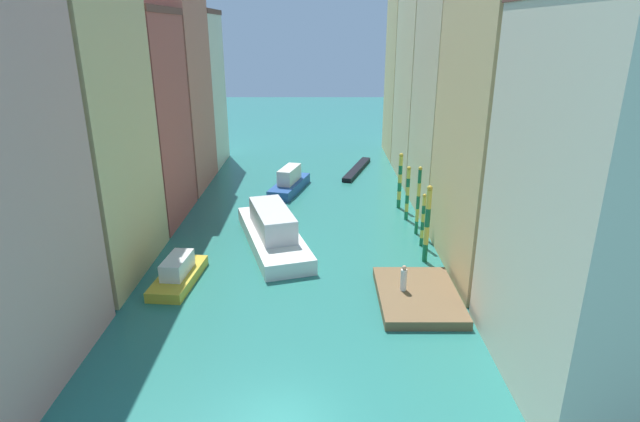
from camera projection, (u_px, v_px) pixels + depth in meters
name	position (u px, v px, depth m)	size (l,w,h in m)	color
ground_plane	(303.00, 212.00, 43.05)	(154.00, 154.00, 0.00)	#28756B
building_left_1	(79.00, 129.00, 29.64)	(6.24, 10.14, 18.17)	#DBB77A
building_left_2	(137.00, 119.00, 39.08)	(6.24, 8.96, 16.16)	#B25147
building_left_3	(170.00, 88.00, 47.64)	(6.24, 9.47, 18.70)	#C6705B
building_left_4	(193.00, 90.00, 55.99)	(6.24, 7.63, 16.59)	beige
building_right_0	(604.00, 200.00, 20.03)	(6.24, 10.59, 16.46)	beige
building_right_1	(511.00, 94.00, 29.81)	(6.24, 11.51, 21.97)	#DBB77A
building_right_2	(462.00, 92.00, 40.23)	(6.24, 9.78, 19.73)	beige
building_right_3	(434.00, 83.00, 50.20)	(6.24, 10.80, 19.09)	beige
building_right_4	(416.00, 68.00, 59.30)	(6.24, 8.75, 20.57)	#DBB77A
waterfront_dock	(418.00, 296.00, 28.94)	(4.50, 6.38, 0.54)	brown
person_on_dock	(404.00, 279.00, 28.81)	(0.36, 0.36, 1.54)	white
mooring_pole_0	(428.00, 224.00, 33.00)	(0.37, 0.37, 5.29)	#197247
mooring_pole_1	(424.00, 220.00, 35.70)	(0.27, 0.27, 3.89)	#197247
mooring_pole_2	(419.00, 200.00, 37.60)	(0.28, 0.28, 5.23)	#197247
mooring_pole_3	(408.00, 193.00, 40.60)	(0.32, 0.32, 4.45)	#197247
mooring_pole_4	(401.00, 180.00, 43.25)	(0.36, 0.36, 4.84)	#197247
vaporetto_white	(273.00, 231.00, 36.24)	(6.45, 11.74, 2.73)	white
gondola_black	(358.00, 169.00, 55.37)	(3.69, 9.27, 0.44)	black
motorboat_0	(179.00, 273.00, 30.93)	(2.55, 5.54, 1.66)	gold
motorboat_1	(290.00, 182.00, 48.38)	(3.79, 7.32, 2.31)	#234C93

